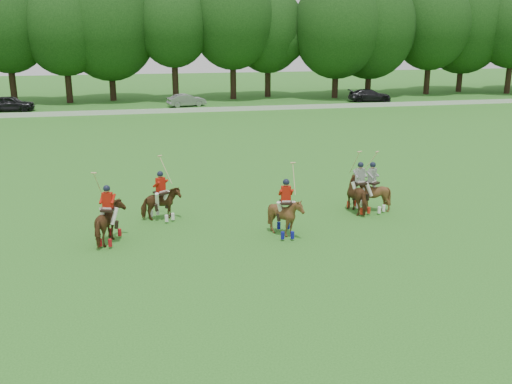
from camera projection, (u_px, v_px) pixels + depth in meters
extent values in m
plane|color=#27661D|center=(286.00, 263.00, 19.65)|extent=(180.00, 180.00, 0.00)
cylinder|color=black|center=(12.00, 80.00, 61.42)|extent=(0.70, 0.70, 4.98)
ellipsoid|color=black|center=(6.00, 24.00, 59.83)|extent=(8.80, 8.80, 10.12)
cylinder|color=black|center=(68.00, 81.00, 62.24)|extent=(0.70, 0.70, 4.64)
ellipsoid|color=black|center=(64.00, 28.00, 60.70)|extent=(8.80, 8.80, 10.13)
cylinder|color=black|center=(112.00, 81.00, 64.19)|extent=(0.70, 0.70, 4.31)
ellipsoid|color=black|center=(108.00, 24.00, 62.50)|extent=(10.67, 10.67, 12.27)
cylinder|color=black|center=(175.00, 77.00, 64.05)|extent=(0.70, 0.70, 5.24)
ellipsoid|color=black|center=(173.00, 25.00, 62.50)|extent=(8.06, 8.06, 9.26)
cylinder|color=black|center=(233.00, 76.00, 65.63)|extent=(0.70, 0.70, 5.19)
ellipsoid|color=black|center=(233.00, 20.00, 63.94)|extent=(9.50, 9.50, 10.92)
cylinder|color=black|center=(268.00, 78.00, 67.92)|extent=(0.70, 0.70, 4.48)
ellipsoid|color=black|center=(268.00, 30.00, 66.42)|extent=(8.60, 8.60, 9.89)
cylinder|color=black|center=(335.00, 80.00, 66.84)|extent=(0.70, 0.70, 4.21)
ellipsoid|color=black|center=(337.00, 27.00, 65.22)|extent=(10.11, 10.11, 11.63)
cylinder|color=black|center=(368.00, 79.00, 69.08)|extent=(0.70, 0.70, 4.07)
ellipsoid|color=black|center=(371.00, 28.00, 67.44)|extent=(10.46, 10.46, 12.03)
cylinder|color=black|center=(427.00, 74.00, 70.78)|extent=(0.70, 0.70, 4.79)
ellipsoid|color=black|center=(431.00, 25.00, 69.15)|extent=(9.47, 9.47, 10.89)
cylinder|color=black|center=(460.00, 74.00, 73.38)|extent=(0.70, 0.70, 4.44)
ellipsoid|color=black|center=(465.00, 23.00, 71.65)|extent=(10.84, 10.84, 12.47)
cylinder|color=black|center=(509.00, 74.00, 71.31)|extent=(0.70, 0.70, 4.86)
cube|color=white|center=(184.00, 110.00, 55.31)|extent=(120.00, 0.10, 0.44)
imported|color=black|center=(10.00, 103.00, 56.01)|extent=(4.58, 1.97, 1.54)
imported|color=gray|center=(187.00, 100.00, 59.55)|extent=(4.17, 2.23, 1.30)
imported|color=black|center=(370.00, 95.00, 63.68)|extent=(4.98, 2.63, 1.38)
imported|color=#4A2913|center=(109.00, 224.00, 21.33)|extent=(1.32, 1.98, 1.54)
cube|color=black|center=(108.00, 209.00, 21.18)|extent=(0.58, 0.66, 0.08)
cylinder|color=tan|center=(98.00, 185.00, 20.95)|extent=(0.25, 0.75, 1.08)
imported|color=#4A2913|center=(162.00, 204.00, 23.97)|extent=(1.80, 1.76, 1.39)
cube|color=black|center=(161.00, 193.00, 23.83)|extent=(0.68, 0.71, 0.08)
cylinder|color=tan|center=(166.00, 170.00, 23.79)|extent=(0.47, 0.64, 1.08)
imported|color=#4A2913|center=(286.00, 216.00, 22.09)|extent=(1.43, 1.57, 1.57)
cube|color=black|center=(286.00, 202.00, 21.93)|extent=(0.51, 0.61, 0.08)
cylinder|color=tan|center=(294.00, 179.00, 21.71)|extent=(0.12, 0.77, 1.08)
imported|color=#4A2913|center=(359.00, 195.00, 25.00)|extent=(1.08, 1.92, 1.54)
cube|color=black|center=(360.00, 183.00, 24.84)|extent=(0.52, 0.62, 0.08)
cylinder|color=tan|center=(355.00, 163.00, 24.49)|extent=(0.14, 0.77, 1.08)
imported|color=#4A2913|center=(371.00, 195.00, 25.08)|extent=(1.79, 1.83, 1.52)
cube|color=black|center=(372.00, 183.00, 24.93)|extent=(0.68, 0.71, 0.08)
cylinder|color=tan|center=(369.00, 163.00, 24.46)|extent=(0.47, 0.65, 1.08)
sphere|color=white|center=(291.00, 238.00, 21.96)|extent=(0.09, 0.09, 0.09)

